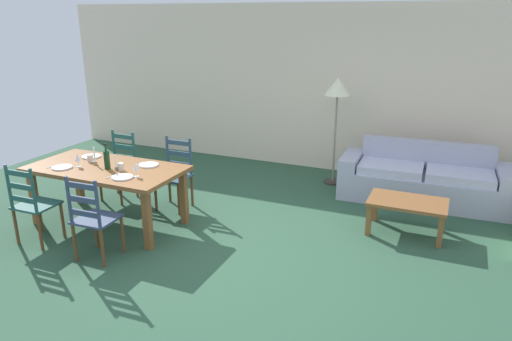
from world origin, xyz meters
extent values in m
cube|color=#2C5039|center=(0.00, 0.00, -0.01)|extent=(9.60, 9.60, 0.02)
cube|color=beige|center=(0.00, 3.30, 1.35)|extent=(9.60, 0.16, 2.70)
cube|color=brown|center=(-1.58, -0.01, 0.72)|extent=(1.90, 0.96, 0.05)
cube|color=brown|center=(-2.43, -0.39, 0.35)|extent=(0.08, 0.08, 0.70)
cube|color=brown|center=(-0.73, -0.39, 0.35)|extent=(0.08, 0.08, 0.70)
cube|color=brown|center=(-2.43, 0.37, 0.35)|extent=(0.08, 0.08, 0.70)
cube|color=brown|center=(-0.73, 0.37, 0.35)|extent=(0.08, 0.08, 0.70)
cube|color=#21504A|center=(-2.01, -0.71, 0.45)|extent=(0.43, 0.41, 0.03)
cylinder|color=brown|center=(-2.20, -0.55, 0.22)|extent=(0.04, 0.04, 0.43)
cylinder|color=brown|center=(-1.84, -0.54, 0.22)|extent=(0.04, 0.04, 0.43)
cylinder|color=brown|center=(-2.19, -0.89, 0.22)|extent=(0.04, 0.04, 0.43)
cylinder|color=brown|center=(-1.83, -0.88, 0.22)|extent=(0.04, 0.04, 0.43)
cylinder|color=#21504A|center=(-2.19, -0.89, 0.71)|extent=(0.04, 0.04, 0.50)
cylinder|color=#21504A|center=(-1.83, -0.88, 0.71)|extent=(0.04, 0.04, 0.50)
cube|color=#21504A|center=(-2.01, -0.88, 0.58)|extent=(0.38, 0.03, 0.06)
cube|color=#21504A|center=(-2.01, -0.88, 0.73)|extent=(0.38, 0.03, 0.06)
cube|color=#21504A|center=(-2.01, -0.88, 0.88)|extent=(0.38, 0.03, 0.06)
cube|color=#313F5B|center=(-1.11, -0.74, 0.45)|extent=(0.44, 0.42, 0.03)
cylinder|color=brown|center=(-1.30, -0.58, 0.22)|extent=(0.04, 0.04, 0.43)
cylinder|color=brown|center=(-0.94, -0.56, 0.22)|extent=(0.04, 0.04, 0.43)
cylinder|color=brown|center=(-1.29, -0.92, 0.22)|extent=(0.04, 0.04, 0.43)
cylinder|color=brown|center=(-0.93, -0.90, 0.22)|extent=(0.04, 0.04, 0.43)
cylinder|color=#313F5B|center=(-1.29, -0.92, 0.71)|extent=(0.04, 0.04, 0.50)
cylinder|color=#313F5B|center=(-0.93, -0.90, 0.71)|extent=(0.04, 0.04, 0.50)
cube|color=#313F5B|center=(-1.11, -0.91, 0.58)|extent=(0.38, 0.04, 0.06)
cube|color=#313F5B|center=(-1.11, -0.91, 0.73)|extent=(0.38, 0.04, 0.06)
cube|color=#313F5B|center=(-1.11, -0.91, 0.88)|extent=(0.38, 0.04, 0.06)
cube|color=#235851|center=(-2.03, 0.70, 0.45)|extent=(0.43, 0.41, 0.03)
cylinder|color=brown|center=(-1.85, 0.53, 0.22)|extent=(0.04, 0.04, 0.43)
cylinder|color=brown|center=(-2.21, 0.54, 0.22)|extent=(0.04, 0.04, 0.43)
cylinder|color=brown|center=(-1.84, 0.87, 0.22)|extent=(0.04, 0.04, 0.43)
cylinder|color=brown|center=(-2.20, 0.88, 0.22)|extent=(0.04, 0.04, 0.43)
cylinder|color=#235851|center=(-1.84, 0.87, 0.71)|extent=(0.04, 0.04, 0.50)
cylinder|color=#235851|center=(-2.20, 0.88, 0.71)|extent=(0.04, 0.04, 0.50)
cube|color=#235851|center=(-2.02, 0.87, 0.58)|extent=(0.38, 0.04, 0.06)
cube|color=#235851|center=(-2.02, 0.87, 0.73)|extent=(0.38, 0.04, 0.06)
cube|color=#235851|center=(-2.02, 0.87, 0.88)|extent=(0.38, 0.04, 0.06)
cube|color=#2B465B|center=(-1.12, 0.73, 0.45)|extent=(0.43, 0.41, 0.03)
cylinder|color=brown|center=(-0.94, 0.56, 0.22)|extent=(0.04, 0.04, 0.43)
cylinder|color=brown|center=(-1.30, 0.56, 0.22)|extent=(0.04, 0.04, 0.43)
cylinder|color=brown|center=(-0.94, 0.90, 0.22)|extent=(0.04, 0.04, 0.43)
cylinder|color=brown|center=(-1.30, 0.90, 0.22)|extent=(0.04, 0.04, 0.43)
cylinder|color=#2B465B|center=(-0.94, 0.90, 0.71)|extent=(0.04, 0.04, 0.50)
cylinder|color=#2B465B|center=(-1.30, 0.90, 0.71)|extent=(0.04, 0.04, 0.50)
cube|color=#2B465B|center=(-1.12, 0.90, 0.58)|extent=(0.38, 0.03, 0.06)
cube|color=#2B465B|center=(-1.12, 0.90, 0.73)|extent=(0.38, 0.03, 0.06)
cube|color=#2B465B|center=(-1.12, 0.90, 0.88)|extent=(0.38, 0.03, 0.06)
cylinder|color=white|center=(-2.03, -0.26, 0.76)|extent=(0.24, 0.24, 0.02)
cube|color=silver|center=(-2.18, -0.26, 0.75)|extent=(0.03, 0.17, 0.01)
cylinder|color=white|center=(-1.13, -0.26, 0.76)|extent=(0.24, 0.24, 0.02)
cube|color=silver|center=(-1.28, -0.26, 0.75)|extent=(0.02, 0.17, 0.01)
cylinder|color=white|center=(-2.03, 0.24, 0.76)|extent=(0.24, 0.24, 0.02)
cube|color=silver|center=(-2.18, 0.24, 0.75)|extent=(0.02, 0.17, 0.01)
cylinder|color=white|center=(-1.13, 0.24, 0.76)|extent=(0.24, 0.24, 0.02)
cube|color=silver|center=(-1.28, 0.24, 0.75)|extent=(0.03, 0.17, 0.01)
cylinder|color=#143819|center=(-1.51, -0.06, 0.86)|extent=(0.07, 0.07, 0.22)
cylinder|color=#143819|center=(-1.51, -0.06, 1.01)|extent=(0.02, 0.02, 0.08)
cylinder|color=black|center=(-1.51, -0.06, 1.06)|extent=(0.03, 0.03, 0.02)
cylinder|color=white|center=(-1.89, -0.14, 0.75)|extent=(0.06, 0.06, 0.01)
cylinder|color=white|center=(-1.89, -0.14, 0.79)|extent=(0.01, 0.01, 0.07)
cone|color=white|center=(-1.89, -0.14, 0.87)|extent=(0.06, 0.06, 0.08)
cylinder|color=white|center=(-1.01, -0.16, 0.75)|extent=(0.06, 0.06, 0.01)
cylinder|color=white|center=(-1.01, -0.16, 0.79)|extent=(0.01, 0.01, 0.07)
cone|color=white|center=(-1.01, -0.16, 0.87)|extent=(0.06, 0.06, 0.08)
cylinder|color=beige|center=(-1.32, -0.04, 0.80)|extent=(0.07, 0.07, 0.09)
cylinder|color=beige|center=(-1.91, 0.09, 0.80)|extent=(0.07, 0.07, 0.09)
cylinder|color=#998C66|center=(-1.76, 0.01, 0.77)|extent=(0.05, 0.05, 0.04)
cylinder|color=white|center=(-1.76, 0.01, 0.88)|extent=(0.02, 0.02, 0.18)
cylinder|color=#998C66|center=(-1.38, -0.05, 0.77)|extent=(0.05, 0.05, 0.04)
cylinder|color=white|center=(-1.38, -0.05, 0.86)|extent=(0.02, 0.02, 0.15)
cube|color=#A5A8BF|center=(1.95, 2.34, 0.20)|extent=(1.83, 0.86, 0.40)
cube|color=#A5A8BF|center=(1.94, 2.64, 0.40)|extent=(1.81, 0.26, 0.80)
cube|color=#A5A8BF|center=(2.97, 2.38, 0.29)|extent=(0.27, 0.81, 0.58)
cube|color=#A5A8BF|center=(0.93, 2.30, 0.29)|extent=(0.27, 0.81, 0.58)
cube|color=silver|center=(2.40, 2.31, 0.46)|extent=(0.88, 0.67, 0.12)
cube|color=silver|center=(1.50, 2.27, 0.46)|extent=(0.88, 0.67, 0.12)
cube|color=brown|center=(1.86, 1.19, 0.40)|extent=(0.90, 0.56, 0.04)
cube|color=brown|center=(1.46, 0.96, 0.19)|extent=(0.06, 0.06, 0.38)
cube|color=brown|center=(2.26, 0.96, 0.19)|extent=(0.06, 0.06, 0.38)
cube|color=brown|center=(1.46, 1.42, 0.19)|extent=(0.06, 0.06, 0.38)
cube|color=brown|center=(2.26, 1.42, 0.19)|extent=(0.06, 0.06, 0.38)
cylinder|color=#332D28|center=(0.60, 2.59, 0.01)|extent=(0.28, 0.28, 0.03)
cylinder|color=gray|center=(0.60, 2.59, 0.71)|extent=(0.03, 0.03, 1.35)
cone|color=beige|center=(0.60, 2.59, 1.51)|extent=(0.40, 0.40, 0.26)
camera|label=1|loc=(2.26, -4.25, 2.51)|focal=32.87mm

